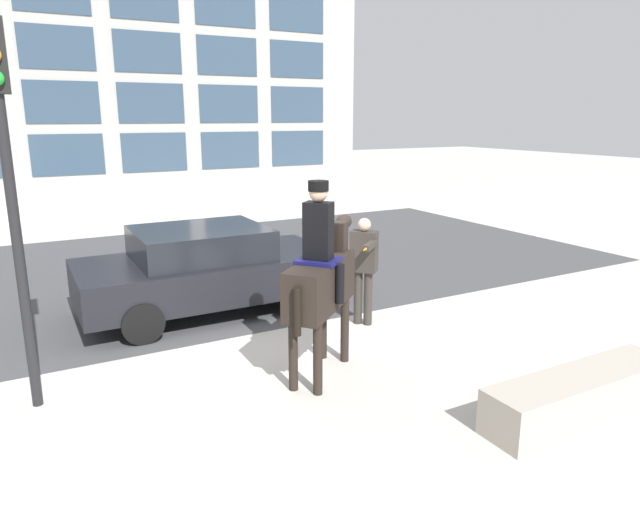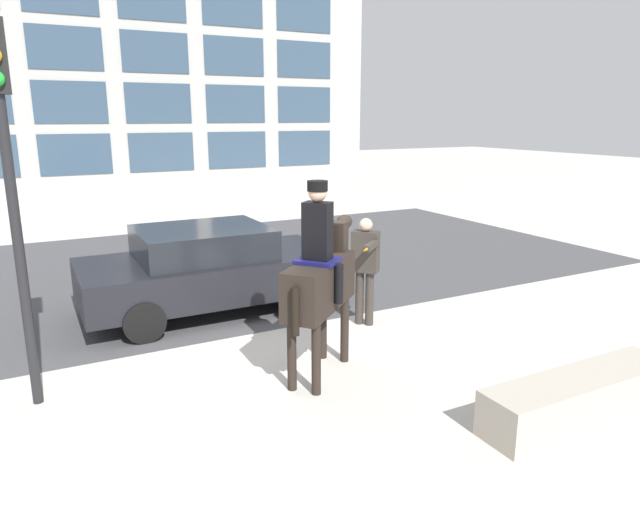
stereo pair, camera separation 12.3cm
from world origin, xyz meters
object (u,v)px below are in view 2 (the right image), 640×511
object	(u,v)px
mounted_horse_lead	(321,277)
pedestrian_bystander	(365,263)
street_car_near_lane	(209,268)
traffic_light	(7,158)
planter_ledge	(580,397)

from	to	relation	value
mounted_horse_lead	pedestrian_bystander	size ratio (longest dim) A/B	1.46
pedestrian_bystander	street_car_near_lane	size ratio (longest dim) A/B	0.41
traffic_light	planter_ledge	world-z (taller)	traffic_light
planter_ledge	street_car_near_lane	bearing A→B (deg)	115.16
pedestrian_bystander	mounted_horse_lead	bearing A→B (deg)	-0.27
street_car_near_lane	planter_ledge	distance (m)	5.81
traffic_light	planter_ledge	distance (m)	6.48
mounted_horse_lead	pedestrian_bystander	xyz separation A→B (m)	(1.41, 1.22, -0.27)
mounted_horse_lead	pedestrian_bystander	bearing A→B (deg)	0.19
mounted_horse_lead	pedestrian_bystander	distance (m)	1.88
mounted_horse_lead	street_car_near_lane	xyz separation A→B (m)	(-0.52, 2.99, -0.52)
pedestrian_bystander	planter_ledge	xyz separation A→B (m)	(0.54, -3.48, -0.74)
pedestrian_bystander	traffic_light	bearing A→B (deg)	-36.04
mounted_horse_lead	street_car_near_lane	bearing A→B (deg)	59.09
mounted_horse_lead	street_car_near_lane	size ratio (longest dim) A/B	0.60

